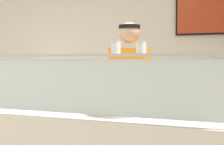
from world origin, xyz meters
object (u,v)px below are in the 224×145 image
(worker_figure, at_px, (130,98))
(parmesan_shaker, at_px, (116,48))
(pizza_box_stack, at_px, (40,84))
(pepper_flake_shaker, at_px, (141,48))
(pizza_tray, at_px, (114,112))
(pizza_server, at_px, (112,109))

(worker_figure, bearing_deg, parmesan_shaker, -77.45)
(worker_figure, relative_size, pizza_box_stack, 3.64)
(pepper_flake_shaker, distance_m, worker_figure, 1.16)
(pizza_tray, relative_size, pizza_box_stack, 0.99)
(parmesan_shaker, bearing_deg, pepper_flake_shaker, -0.00)
(pizza_server, bearing_deg, parmesan_shaker, -52.41)
(pizza_server, relative_size, worker_figure, 0.16)
(pizza_tray, distance_m, worker_figure, 0.67)
(pizza_server, distance_m, pepper_flake_shaker, 0.65)
(parmesan_shaker, distance_m, worker_figure, 1.11)
(parmesan_shaker, height_order, pizza_box_stack, parmesan_shaker)
(pepper_flake_shaker, bearing_deg, pizza_tray, 135.22)
(pepper_flake_shaker, height_order, worker_figure, worker_figure)
(pizza_tray, height_order, worker_figure, worker_figure)
(pizza_tray, relative_size, worker_figure, 0.27)
(pizza_server, bearing_deg, pizza_box_stack, 147.99)
(pizza_tray, relative_size, pepper_flake_shaker, 5.70)
(pizza_tray, distance_m, pizza_server, 0.03)
(pizza_server, bearing_deg, pizza_tray, 83.19)
(worker_figure, bearing_deg, pizza_tray, -82.92)
(pizza_tray, bearing_deg, pepper_flake_shaker, -44.78)
(pizza_tray, height_order, pizza_box_stack, pizza_box_stack)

